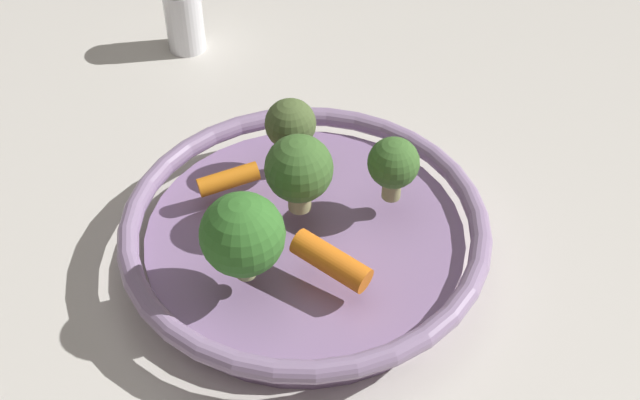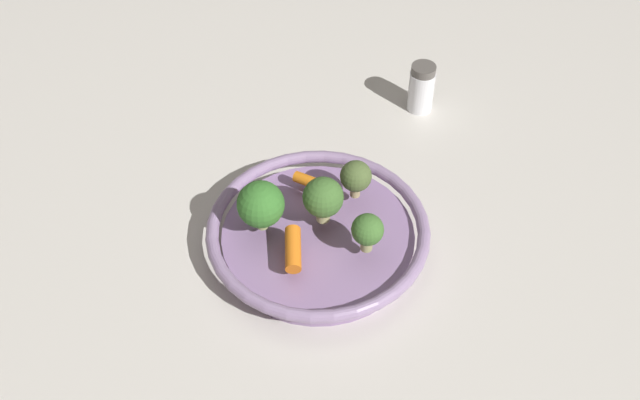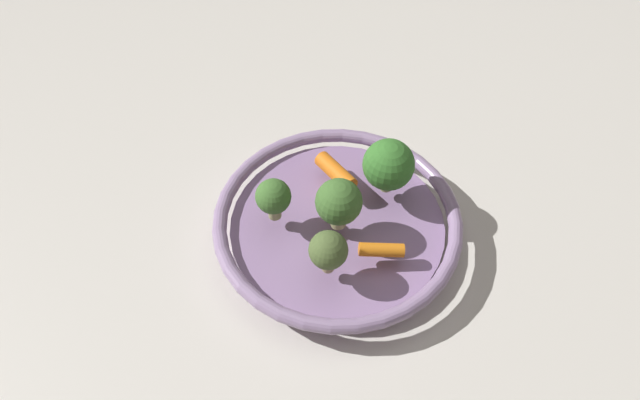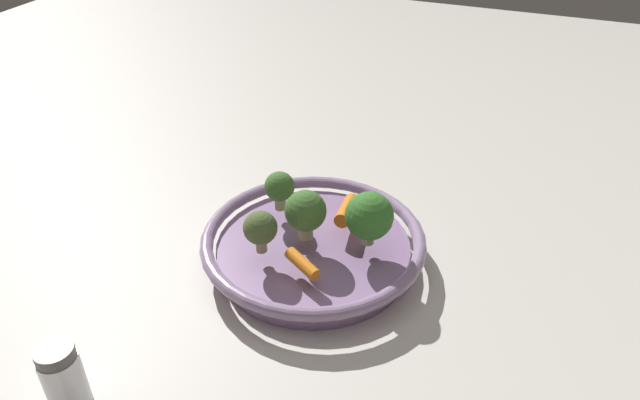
{
  "view_description": "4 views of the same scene",
  "coord_description": "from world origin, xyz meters",
  "px_view_note": "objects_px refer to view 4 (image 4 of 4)",
  "views": [
    {
      "loc": [
        0.3,
        -0.32,
        0.48
      ],
      "look_at": [
        0.01,
        0.0,
        0.07
      ],
      "focal_mm": 46.68,
      "sensor_mm": 36.0,
      "label": 1
    },
    {
      "loc": [
        0.62,
        0.04,
        0.75
      ],
      "look_at": [
        -0.03,
        0.0,
        0.06
      ],
      "focal_mm": 42.92,
      "sensor_mm": 36.0,
      "label": 2
    },
    {
      "loc": [
        -0.35,
        0.22,
        0.59
      ],
      "look_at": [
        0.01,
        0.01,
        0.07
      ],
      "focal_mm": 35.04,
      "sensor_mm": 36.0,
      "label": 3
    },
    {
      "loc": [
        -0.54,
        -0.22,
        0.49
      ],
      "look_at": [
        0.02,
        -0.0,
        0.08
      ],
      "focal_mm": 33.28,
      "sensor_mm": 36.0,
      "label": 4
    }
  ],
  "objects_px": {
    "serving_bowl": "(313,246)",
    "baby_carrot_near_rim": "(302,264)",
    "broccoli_floret_small": "(306,212)",
    "baby_carrot_left": "(347,210)",
    "broccoli_floret_large": "(280,187)",
    "salt_shaker": "(63,377)",
    "broccoli_floret_mid": "(369,216)",
    "broccoli_floret_edge": "(260,228)"
  },
  "relations": [
    {
      "from": "baby_carrot_left",
      "to": "broccoli_floret_edge",
      "type": "bearing_deg",
      "value": 145.59
    },
    {
      "from": "baby_carrot_near_rim",
      "to": "salt_shaker",
      "type": "relative_size",
      "value": 0.61
    },
    {
      "from": "baby_carrot_near_rim",
      "to": "broccoli_floret_mid",
      "type": "distance_m",
      "value": 0.1
    },
    {
      "from": "baby_carrot_left",
      "to": "broccoli_floret_large",
      "type": "height_order",
      "value": "broccoli_floret_large"
    },
    {
      "from": "broccoli_floret_small",
      "to": "baby_carrot_near_rim",
      "type": "bearing_deg",
      "value": -161.23
    },
    {
      "from": "baby_carrot_near_rim",
      "to": "salt_shaker",
      "type": "distance_m",
      "value": 0.27
    },
    {
      "from": "broccoli_floret_edge",
      "to": "broccoli_floret_small",
      "type": "distance_m",
      "value": 0.06
    },
    {
      "from": "baby_carrot_left",
      "to": "salt_shaker",
      "type": "xyz_separation_m",
      "value": [
        -0.34,
        0.16,
        -0.01
      ]
    },
    {
      "from": "serving_bowl",
      "to": "broccoli_floret_large",
      "type": "bearing_deg",
      "value": 60.39
    },
    {
      "from": "broccoli_floret_large",
      "to": "broccoli_floret_mid",
      "type": "xyz_separation_m",
      "value": [
        -0.03,
        -0.13,
        0.01
      ]
    },
    {
      "from": "serving_bowl",
      "to": "baby_carrot_left",
      "type": "distance_m",
      "value": 0.06
    },
    {
      "from": "baby_carrot_near_rim",
      "to": "broccoli_floret_mid",
      "type": "relative_size",
      "value": 0.69
    },
    {
      "from": "baby_carrot_left",
      "to": "broccoli_floret_large",
      "type": "distance_m",
      "value": 0.09
    },
    {
      "from": "broccoli_floret_mid",
      "to": "baby_carrot_left",
      "type": "bearing_deg",
      "value": 44.82
    },
    {
      "from": "broccoli_floret_small",
      "to": "salt_shaker",
      "type": "distance_m",
      "value": 0.31
    },
    {
      "from": "broccoli_floret_edge",
      "to": "broccoli_floret_small",
      "type": "relative_size",
      "value": 0.84
    },
    {
      "from": "salt_shaker",
      "to": "baby_carrot_left",
      "type": "bearing_deg",
      "value": -25.86
    },
    {
      "from": "broccoli_floret_edge",
      "to": "broccoli_floret_mid",
      "type": "bearing_deg",
      "value": -61.54
    },
    {
      "from": "baby_carrot_left",
      "to": "broccoli_floret_mid",
      "type": "distance_m",
      "value": 0.07
    },
    {
      "from": "baby_carrot_near_rim",
      "to": "salt_shaker",
      "type": "bearing_deg",
      "value": 145.78
    },
    {
      "from": "broccoli_floret_small",
      "to": "serving_bowl",
      "type": "bearing_deg",
      "value": -29.17
    },
    {
      "from": "serving_bowl",
      "to": "baby_carrot_left",
      "type": "height_order",
      "value": "baby_carrot_left"
    },
    {
      "from": "baby_carrot_near_rim",
      "to": "broccoli_floret_small",
      "type": "height_order",
      "value": "broccoli_floret_small"
    },
    {
      "from": "serving_bowl",
      "to": "broccoli_floret_mid",
      "type": "bearing_deg",
      "value": -84.3
    },
    {
      "from": "broccoli_floret_edge",
      "to": "broccoli_floret_small",
      "type": "xyz_separation_m",
      "value": [
        0.04,
        -0.04,
        0.01
      ]
    },
    {
      "from": "serving_bowl",
      "to": "baby_carrot_near_rim",
      "type": "xyz_separation_m",
      "value": [
        -0.07,
        -0.01,
        0.03
      ]
    },
    {
      "from": "broccoli_floret_large",
      "to": "salt_shaker",
      "type": "distance_m",
      "value": 0.33
    },
    {
      "from": "broccoli_floret_large",
      "to": "broccoli_floret_edge",
      "type": "xyz_separation_m",
      "value": [
        -0.09,
        -0.02,
        0.0
      ]
    },
    {
      "from": "serving_bowl",
      "to": "broccoli_floret_small",
      "type": "bearing_deg",
      "value": 150.83
    },
    {
      "from": "broccoli_floret_large",
      "to": "salt_shaker",
      "type": "height_order",
      "value": "broccoli_floret_large"
    },
    {
      "from": "broccoli_floret_large",
      "to": "salt_shaker",
      "type": "xyz_separation_m",
      "value": [
        -0.32,
        0.08,
        -0.04
      ]
    },
    {
      "from": "broccoli_floret_mid",
      "to": "broccoli_floret_large",
      "type": "bearing_deg",
      "value": 77.95
    },
    {
      "from": "baby_carrot_near_rim",
      "to": "broccoli_floret_edge",
      "type": "relative_size",
      "value": 0.88
    },
    {
      "from": "baby_carrot_near_rim",
      "to": "broccoli_floret_large",
      "type": "relative_size",
      "value": 0.89
    },
    {
      "from": "baby_carrot_near_rim",
      "to": "broccoli_floret_large",
      "type": "height_order",
      "value": "broccoli_floret_large"
    },
    {
      "from": "broccoli_floret_edge",
      "to": "broccoli_floret_large",
      "type": "bearing_deg",
      "value": 10.48
    },
    {
      "from": "serving_bowl",
      "to": "broccoli_floret_edge",
      "type": "bearing_deg",
      "value": 140.87
    },
    {
      "from": "broccoli_floret_small",
      "to": "baby_carrot_left",
      "type": "bearing_deg",
      "value": -28.6
    },
    {
      "from": "broccoli_floret_large",
      "to": "broccoli_floret_mid",
      "type": "relative_size",
      "value": 0.78
    },
    {
      "from": "baby_carrot_near_rim",
      "to": "broccoli_floret_edge",
      "type": "bearing_deg",
      "value": 77.82
    },
    {
      "from": "baby_carrot_left",
      "to": "broccoli_floret_mid",
      "type": "xyz_separation_m",
      "value": [
        -0.04,
        -0.04,
        0.03
      ]
    },
    {
      "from": "broccoli_floret_mid",
      "to": "salt_shaker",
      "type": "distance_m",
      "value": 0.36
    }
  ]
}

